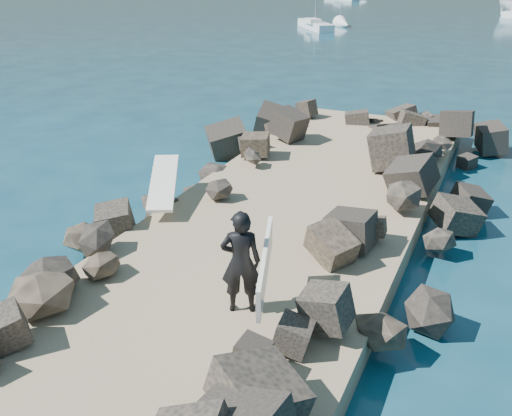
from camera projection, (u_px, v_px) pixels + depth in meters
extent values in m
plane|color=#0F384C|center=(274.00, 250.00, 13.38)|extent=(800.00, 800.00, 0.00)
cube|color=#8C7759|center=(236.00, 280.00, 11.59)|extent=(6.00, 26.00, 0.60)
cube|color=black|center=(131.00, 235.00, 13.02)|extent=(2.60, 22.00, 1.00)
cube|color=black|center=(384.00, 291.00, 10.84)|extent=(2.60, 22.00, 1.00)
cube|color=white|center=(164.00, 186.00, 14.28)|extent=(1.71, 2.51, 0.08)
imported|color=black|center=(241.00, 262.00, 9.73)|extent=(0.82, 0.70, 1.91)
cube|color=white|center=(265.00, 265.00, 9.54)|extent=(0.82, 2.27, 0.74)
cube|color=white|center=(315.00, 26.00, 53.05)|extent=(5.10, 6.08, 0.80)
cube|color=white|center=(313.00, 21.00, 52.32)|extent=(1.94, 2.09, 0.44)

